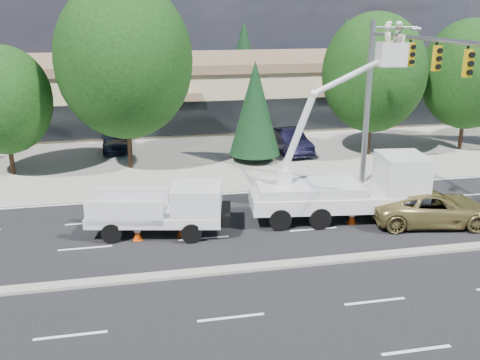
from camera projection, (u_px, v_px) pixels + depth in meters
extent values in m
plane|color=black|center=(216.00, 272.00, 20.28)|extent=(140.00, 140.00, 0.00)
cube|color=gray|center=(172.00, 146.00, 38.93)|extent=(140.00, 22.00, 0.01)
cube|color=gray|center=(215.00, 271.00, 20.26)|extent=(120.00, 0.55, 0.12)
cube|color=tan|center=(162.00, 92.00, 47.50)|extent=(50.00, 15.00, 5.00)
cube|color=brown|center=(161.00, 62.00, 46.69)|extent=(50.40, 15.40, 0.70)
cube|color=black|center=(169.00, 119.00, 40.76)|extent=(48.00, 0.12, 2.60)
cylinder|color=#332114|center=(11.00, 154.00, 31.98)|extent=(0.28, 0.28, 2.49)
ellipsoid|color=black|center=(4.00, 100.00, 30.99)|extent=(5.52, 5.52, 6.35)
cylinder|color=#332114|center=(129.00, 139.00, 33.14)|extent=(0.28, 0.28, 3.68)
ellipsoid|color=black|center=(124.00, 60.00, 31.67)|extent=(8.17, 8.17, 9.39)
cylinder|color=#332114|center=(255.00, 155.00, 35.10)|extent=(0.26, 0.26, 0.80)
cone|color=black|center=(255.00, 108.00, 34.16)|extent=(3.30, 3.30, 6.04)
cylinder|color=#332114|center=(369.00, 132.00, 36.29)|extent=(0.28, 0.28, 3.06)
ellipsoid|color=black|center=(374.00, 73.00, 35.07)|extent=(6.81, 6.81, 7.83)
cylinder|color=#332114|center=(462.00, 129.00, 37.64)|extent=(0.28, 0.28, 2.92)
ellipsoid|color=black|center=(469.00, 74.00, 36.48)|extent=(6.49, 6.49, 7.46)
cylinder|color=#332114|center=(119.00, 96.00, 58.57)|extent=(0.26, 0.26, 0.80)
cone|color=black|center=(115.00, 43.00, 56.83)|extent=(5.77, 5.77, 10.55)
cylinder|color=#332114|center=(244.00, 93.00, 61.25)|extent=(0.26, 0.26, 0.80)
cone|color=black|center=(244.00, 56.00, 60.00)|extent=(4.25, 4.25, 7.77)
cylinder|color=#332114|center=(342.00, 90.00, 63.54)|extent=(0.26, 0.26, 0.80)
cone|color=black|center=(345.00, 53.00, 62.23)|extent=(4.44, 4.44, 8.11)
cylinder|color=gray|center=(367.00, 105.00, 29.40)|extent=(0.32, 0.32, 9.00)
cylinder|color=gray|center=(422.00, 38.00, 23.57)|extent=(0.20, 10.00, 0.20)
cylinder|color=gray|center=(396.00, 27.00, 28.39)|extent=(2.60, 0.12, 0.12)
cube|color=gold|center=(389.00, 51.00, 26.60)|extent=(0.32, 0.22, 1.05)
cube|color=gold|center=(411.00, 54.00, 24.55)|extent=(0.32, 0.22, 1.05)
cube|color=gold|center=(437.00, 58.00, 22.49)|extent=(0.32, 0.22, 1.05)
cube|color=gold|center=(468.00, 63.00, 20.44)|extent=(0.32, 0.22, 1.05)
cube|color=silver|center=(156.00, 216.00, 23.56)|extent=(6.13, 3.25, 0.44)
cube|color=silver|center=(197.00, 201.00, 23.36)|extent=(2.51, 2.47, 1.46)
cube|color=black|center=(211.00, 197.00, 23.30)|extent=(0.44, 1.82, 0.97)
cube|color=silver|center=(132.00, 199.00, 24.29)|extent=(3.29, 0.94, 1.07)
cube|color=silver|center=(124.00, 213.00, 22.53)|extent=(3.29, 0.94, 1.07)
cube|color=silver|center=(337.00, 199.00, 25.12)|extent=(8.34, 3.42, 0.71)
cube|color=silver|center=(402.00, 176.00, 25.01)|extent=(2.31, 2.61, 2.03)
cube|color=black|center=(418.00, 172.00, 25.02)|extent=(0.33, 2.02, 1.22)
cube|color=silver|center=(309.00, 188.00, 24.85)|extent=(5.11, 2.92, 0.51)
cylinder|color=silver|center=(284.00, 178.00, 24.59)|extent=(0.71, 0.71, 0.81)
cube|color=silver|center=(391.00, 54.00, 23.24)|extent=(1.22, 1.04, 1.09)
imported|color=beige|center=(387.00, 45.00, 23.10)|extent=(0.49, 0.68, 1.75)
imported|color=beige|center=(397.00, 44.00, 23.13)|extent=(0.76, 0.92, 1.75)
ellipsoid|color=white|center=(389.00, 23.00, 22.83)|extent=(0.26, 0.26, 0.18)
ellipsoid|color=white|center=(399.00, 23.00, 22.86)|extent=(0.26, 0.26, 0.18)
cube|color=#DD4206|center=(138.00, 239.00, 23.13)|extent=(0.40, 0.40, 0.03)
cone|color=#DD4206|center=(137.00, 232.00, 23.03)|extent=(0.36, 0.36, 0.70)
cylinder|color=white|center=(137.00, 231.00, 23.01)|extent=(0.29, 0.29, 0.10)
cube|color=#DD4206|center=(182.00, 235.00, 23.55)|extent=(0.40, 0.40, 0.03)
cone|color=#DD4206|center=(182.00, 228.00, 23.44)|extent=(0.36, 0.36, 0.70)
cylinder|color=white|center=(182.00, 227.00, 23.42)|extent=(0.29, 0.29, 0.10)
cube|color=#DD4206|center=(351.00, 223.00, 24.91)|extent=(0.40, 0.40, 0.03)
cone|color=#DD4206|center=(352.00, 216.00, 24.81)|extent=(0.36, 0.36, 0.70)
cylinder|color=white|center=(352.00, 215.00, 24.79)|extent=(0.29, 0.29, 0.10)
imported|color=olive|center=(431.00, 208.00, 24.67)|extent=(6.02, 3.57, 1.57)
imported|color=black|center=(116.00, 138.00, 37.73)|extent=(2.09, 4.87, 1.64)
imported|color=black|center=(289.00, 141.00, 36.99)|extent=(2.31, 5.15, 1.64)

